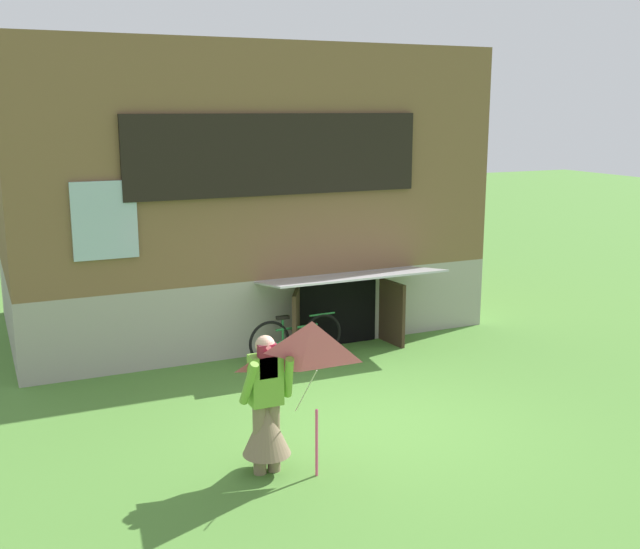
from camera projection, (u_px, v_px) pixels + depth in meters
The scene contains 5 objects.
ground_plane at pixel (367, 420), 9.64m from camera, with size 60.00×60.00×0.00m, color #4C7F33.
log_house at pixel (232, 189), 13.77m from camera, with size 7.79×5.55×4.82m.
person at pixel (266, 416), 8.13m from camera, with size 0.60×0.52×1.53m.
kite at pixel (312, 366), 7.63m from camera, with size 1.11×0.99×1.70m.
bicycle_green at pixel (296, 337), 11.92m from camera, with size 1.57×0.11×0.72m.
Camera 1 is at (-4.28, -7.98, 3.83)m, focal length 43.21 mm.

